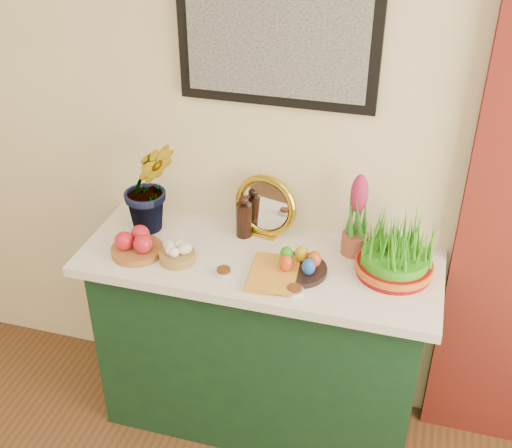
# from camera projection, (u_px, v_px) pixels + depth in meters

# --- Properties ---
(sideboard) EXTENTS (1.30, 0.45, 0.85)m
(sideboard) POSITION_uv_depth(u_px,v_px,m) (259.00, 346.00, 2.74)
(sideboard) COLOR #13361B
(sideboard) RESTS_ON ground
(tablecloth) EXTENTS (1.40, 0.55, 0.04)m
(tablecloth) POSITION_uv_depth(u_px,v_px,m) (259.00, 261.00, 2.50)
(tablecloth) COLOR white
(tablecloth) RESTS_ON sideboard
(hyacinth_green) EXTENTS (0.34, 0.32, 0.52)m
(hyacinth_green) POSITION_uv_depth(u_px,v_px,m) (148.00, 172.00, 2.53)
(hyacinth_green) COLOR #317B23
(hyacinth_green) RESTS_ON tablecloth
(apple_bowl) EXTENTS (0.22, 0.22, 0.10)m
(apple_bowl) POSITION_uv_depth(u_px,v_px,m) (136.00, 244.00, 2.49)
(apple_bowl) COLOR #995829
(apple_bowl) RESTS_ON tablecloth
(garlic_basket) EXTENTS (0.15, 0.15, 0.08)m
(garlic_basket) POSITION_uv_depth(u_px,v_px,m) (177.00, 254.00, 2.45)
(garlic_basket) COLOR #AA8444
(garlic_basket) RESTS_ON tablecloth
(vinegar_cruet) EXTENTS (0.06, 0.06, 0.19)m
(vinegar_cruet) POSITION_uv_depth(u_px,v_px,m) (244.00, 218.00, 2.58)
(vinegar_cruet) COLOR black
(vinegar_cruet) RESTS_ON tablecloth
(mirror) EXTENTS (0.27, 0.10, 0.27)m
(mirror) POSITION_uv_depth(u_px,v_px,m) (265.00, 207.00, 2.57)
(mirror) COLOR gold
(mirror) RESTS_ON tablecloth
(book) EXTENTS (0.18, 0.25, 0.03)m
(book) POSITION_uv_depth(u_px,v_px,m) (250.00, 270.00, 2.39)
(book) COLOR orange
(book) RESTS_ON tablecloth
(spice_dish_left) EXTENTS (0.06, 0.06, 0.03)m
(spice_dish_left) POSITION_uv_depth(u_px,v_px,m) (224.00, 272.00, 2.39)
(spice_dish_left) COLOR silver
(spice_dish_left) RESTS_ON tablecloth
(spice_dish_right) EXTENTS (0.07, 0.07, 0.03)m
(spice_dish_right) POSITION_uv_depth(u_px,v_px,m) (295.00, 290.00, 2.29)
(spice_dish_right) COLOR silver
(spice_dish_right) RESTS_ON tablecloth
(egg_plate) EXTENTS (0.27, 0.27, 0.09)m
(egg_plate) POSITION_uv_depth(u_px,v_px,m) (299.00, 265.00, 2.39)
(egg_plate) COLOR black
(egg_plate) RESTS_ON tablecloth
(hyacinth_pink) EXTENTS (0.10, 0.10, 0.34)m
(hyacinth_pink) POSITION_uv_depth(u_px,v_px,m) (357.00, 219.00, 2.44)
(hyacinth_pink) COLOR #984A35
(hyacinth_pink) RESTS_ON tablecloth
(wheatgrass_sabzeh) EXTENTS (0.29, 0.29, 0.24)m
(wheatgrass_sabzeh) POSITION_uv_depth(u_px,v_px,m) (396.00, 250.00, 2.35)
(wheatgrass_sabzeh) COLOR maroon
(wheatgrass_sabzeh) RESTS_ON tablecloth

